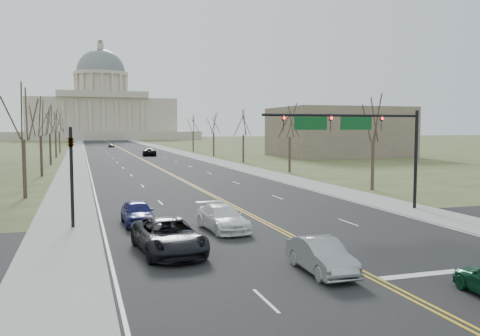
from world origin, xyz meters
TOP-DOWN VIEW (x-y plane):
  - ground at (0.00, 0.00)m, footprint 600.00×600.00m
  - road at (0.00, 110.00)m, footprint 20.00×380.00m
  - cross_road at (0.00, 6.00)m, footprint 120.00×14.00m
  - sidewalk_left at (-12.00, 110.00)m, footprint 4.00×380.00m
  - sidewalk_right at (12.00, 110.00)m, footprint 4.00×380.00m
  - center_line at (0.00, 110.00)m, footprint 0.42×380.00m
  - edge_line_left at (-9.80, 110.00)m, footprint 0.15×380.00m
  - edge_line_right at (9.80, 110.00)m, footprint 0.15×380.00m
  - stop_bar at (5.00, -1.00)m, footprint 9.50×0.50m
  - capitol at (0.00, 249.91)m, footprint 90.00×60.00m
  - signal_mast at (7.45, 13.50)m, footprint 12.12×0.44m
  - signal_left at (-11.50, 13.50)m, footprint 0.32×0.36m
  - tree_r_0 at (15.50, 24.00)m, footprint 3.74×3.74m
  - tree_l_0 at (-15.50, 28.00)m, footprint 3.96×3.96m
  - tree_r_1 at (15.50, 44.00)m, footprint 3.74×3.74m
  - tree_l_1 at (-15.50, 48.00)m, footprint 3.96×3.96m
  - tree_r_2 at (15.50, 64.00)m, footprint 3.74×3.74m
  - tree_l_2 at (-15.50, 68.00)m, footprint 3.96×3.96m
  - tree_r_3 at (15.50, 84.00)m, footprint 3.74×3.74m
  - tree_l_3 at (-15.50, 88.00)m, footprint 3.96×3.96m
  - tree_r_4 at (15.50, 104.00)m, footprint 3.74×3.74m
  - tree_l_4 at (-15.50, 108.00)m, footprint 3.96×3.96m
  - bldg_right_mass at (40.00, 76.00)m, footprint 25.00×20.00m
  - car_sb_inner_lead at (-1.63, 0.50)m, footprint 1.54×4.26m
  - car_sb_outer_lead at (-7.08, 5.65)m, footprint 3.17×6.11m
  - car_sb_inner_second at (-3.18, 10.04)m, footprint 2.45×5.12m
  - car_sb_outer_second at (-7.72, 13.23)m, footprint 1.90×4.47m
  - car_far_nb at (2.85, 88.99)m, footprint 3.24×6.12m
  - car_far_sb at (-2.11, 137.98)m, footprint 1.89×4.29m

SIDE VIEW (x-z plane):
  - ground at x=0.00m, z-range 0.00..0.00m
  - road at x=0.00m, z-range 0.00..0.01m
  - cross_road at x=0.00m, z-range 0.00..0.01m
  - sidewalk_left at x=-12.00m, z-range 0.00..0.03m
  - sidewalk_right at x=12.00m, z-range 0.00..0.03m
  - center_line at x=0.00m, z-range 0.01..0.02m
  - edge_line_left at x=-9.80m, z-range 0.01..0.02m
  - edge_line_right at x=9.80m, z-range 0.01..0.02m
  - stop_bar at x=5.00m, z-range 0.01..0.02m
  - car_sb_inner_lead at x=-1.63m, z-range 0.01..1.41m
  - car_far_sb at x=-2.11m, z-range 0.01..1.45m
  - car_sb_inner_second at x=-3.18m, z-range 0.01..1.45m
  - car_sb_outer_second at x=-7.72m, z-range 0.01..1.52m
  - car_far_nb at x=2.85m, z-range 0.01..1.65m
  - car_sb_outer_lead at x=-7.08m, z-range 0.01..1.66m
  - signal_left at x=-11.50m, z-range 0.71..6.71m
  - bldg_right_mass at x=40.00m, z-range 0.00..10.00m
  - signal_mast at x=7.45m, z-range 2.16..9.36m
  - tree_r_0 at x=15.50m, z-range 2.30..10.80m
  - tree_r_1 at x=15.50m, z-range 2.30..10.80m
  - tree_r_2 at x=15.50m, z-range 2.30..10.80m
  - tree_r_3 at x=15.50m, z-range 2.30..10.80m
  - tree_r_4 at x=15.50m, z-range 2.30..10.80m
  - tree_l_0 at x=-15.50m, z-range 2.44..11.44m
  - tree_l_1 at x=-15.50m, z-range 2.44..11.44m
  - tree_l_2 at x=-15.50m, z-range 2.44..11.44m
  - tree_l_3 at x=-15.50m, z-range 2.44..11.44m
  - tree_l_4 at x=-15.50m, z-range 2.44..11.44m
  - capitol at x=0.00m, z-range -10.80..39.20m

